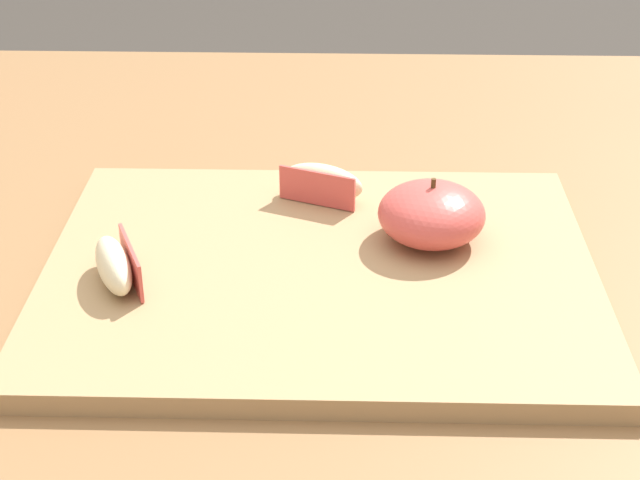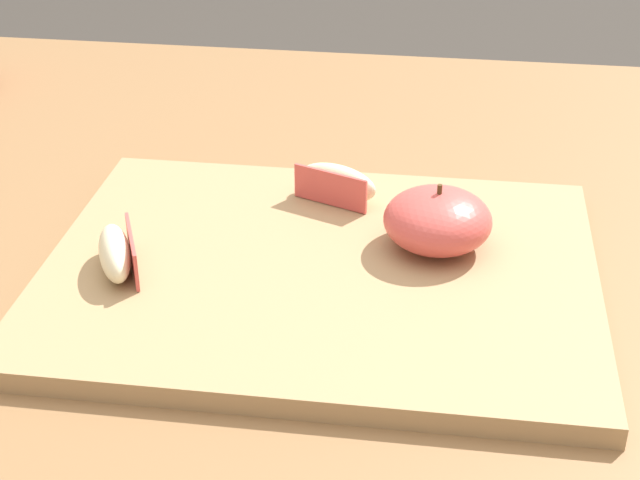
{
  "view_description": "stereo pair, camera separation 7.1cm",
  "coord_description": "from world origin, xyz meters",
  "px_view_note": "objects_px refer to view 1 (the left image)",
  "views": [
    {
      "loc": [
        -0.04,
        -0.64,
        1.12
      ],
      "look_at": [
        -0.06,
        -0.03,
        0.77
      ],
      "focal_mm": 56.12,
      "sensor_mm": 36.0,
      "label": 1
    },
    {
      "loc": [
        0.03,
        -0.64,
        1.12
      ],
      "look_at": [
        -0.06,
        -0.03,
        0.77
      ],
      "focal_mm": 56.12,
      "sensor_mm": 36.0,
      "label": 2
    }
  ],
  "objects_px": {
    "apple_wedge_back": "(322,182)",
    "apple_wedge_front": "(115,265)",
    "cutting_board": "(320,273)",
    "apple_half_skin_up": "(432,214)"
  },
  "relations": [
    {
      "from": "apple_half_skin_up",
      "to": "apple_wedge_back",
      "type": "xyz_separation_m",
      "value": [
        -0.08,
        0.06,
        -0.01
      ]
    },
    {
      "from": "apple_half_skin_up",
      "to": "apple_wedge_front",
      "type": "xyz_separation_m",
      "value": [
        -0.22,
        -0.07,
        -0.01
      ]
    },
    {
      "from": "apple_wedge_front",
      "to": "cutting_board",
      "type": "bearing_deg",
      "value": 11.95
    },
    {
      "from": "apple_half_skin_up",
      "to": "apple_wedge_front",
      "type": "distance_m",
      "value": 0.23
    },
    {
      "from": "cutting_board",
      "to": "apple_wedge_back",
      "type": "height_order",
      "value": "apple_wedge_back"
    },
    {
      "from": "cutting_board",
      "to": "apple_wedge_back",
      "type": "relative_size",
      "value": 5.56
    },
    {
      "from": "apple_wedge_front",
      "to": "apple_half_skin_up",
      "type": "bearing_deg",
      "value": 16.88
    },
    {
      "from": "cutting_board",
      "to": "apple_half_skin_up",
      "type": "distance_m",
      "value": 0.09
    },
    {
      "from": "apple_wedge_front",
      "to": "apple_wedge_back",
      "type": "bearing_deg",
      "value": 43.28
    },
    {
      "from": "apple_wedge_back",
      "to": "apple_wedge_front",
      "type": "xyz_separation_m",
      "value": [
        -0.14,
        -0.13,
        0.0
      ]
    }
  ]
}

